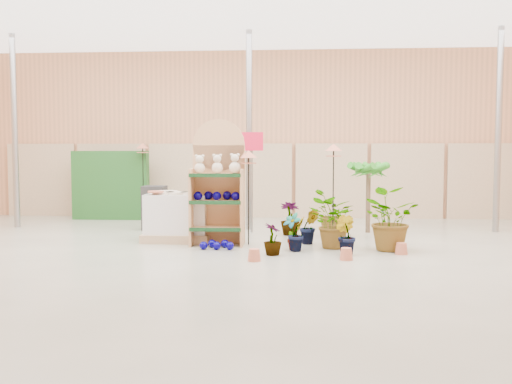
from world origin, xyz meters
TOP-DOWN VIEW (x-y plane):
  - room at (0.00, 0.91)m, footprint 15.20×12.10m
  - display_shelf at (-0.42, 1.41)m, footprint 1.02×0.66m
  - teddy_bears at (-0.40, 1.29)m, footprint 0.88×0.22m
  - gazing_balls_shelf at (-0.42, 1.26)m, footprint 0.88×0.30m
  - gazing_balls_floor at (-0.36, 0.80)m, footprint 0.63×0.39m
  - pallet_stack at (-1.27, 1.78)m, footprint 1.35×1.13m
  - charcoal_planters at (-2.16, 3.34)m, footprint 0.50×0.50m
  - trellis_stock at (-3.80, 5.20)m, footprint 2.00×0.30m
  - offer_sign at (0.10, 2.98)m, footprint 0.50×0.08m
  - bird_table_front at (0.17, 1.35)m, footprint 0.34×0.34m
  - bird_table_right at (1.80, 1.82)m, footprint 0.34×0.34m
  - bird_table_back at (-2.83, 4.82)m, footprint 0.34×0.34m
  - palm at (2.65, 3.17)m, footprint 0.70×0.70m
  - potted_plant_0 at (1.01, 0.82)m, footprint 0.43×0.42m
  - potted_plant_1 at (1.09, 0.70)m, footprint 0.42×0.44m
  - potted_plant_2 at (1.72, 1.03)m, footprint 0.86×0.75m
  - potted_plant_4 at (2.85, 2.19)m, footprint 0.26×0.36m
  - potted_plant_5 at (1.33, 1.50)m, footprint 0.42×0.35m
  - potted_plant_6 at (1.86, 2.40)m, footprint 0.95×1.04m
  - potted_plant_7 at (0.68, 0.26)m, footprint 0.44×0.44m
  - potted_plant_9 at (1.92, 0.38)m, footprint 0.47×0.48m
  - potted_plant_10 at (2.70, 0.87)m, footprint 1.33×1.31m
  - potted_plant_11 at (0.94, 2.67)m, footprint 0.43×0.43m

SIDE VIEW (x-z plane):
  - gazing_balls_floor at x=-0.36m, z-range 0.00..0.15m
  - potted_plant_7 at x=0.68m, z-range 0.00..0.56m
  - potted_plant_1 at x=1.09m, z-range 0.00..0.63m
  - potted_plant_4 at x=2.85m, z-range 0.00..0.67m
  - potted_plant_0 at x=1.01m, z-range 0.00..0.68m
  - potted_plant_9 at x=1.92m, z-range 0.00..0.68m
  - potted_plant_5 at x=1.33m, z-range 0.00..0.69m
  - potted_plant_11 at x=0.94m, z-range 0.00..0.73m
  - potted_plant_2 at x=1.72m, z-range 0.00..0.92m
  - pallet_stack at x=-1.27m, z-range -0.02..0.96m
  - potted_plant_6 at x=1.86m, z-range 0.00..0.99m
  - charcoal_planters at x=-2.16m, z-range 0.00..1.00m
  - potted_plant_10 at x=2.70m, z-range 0.00..1.12m
  - trellis_stock at x=-3.80m, z-range 0.00..1.80m
  - gazing_balls_shelf at x=-0.42m, z-range 0.86..1.03m
  - display_shelf at x=-0.42m, z-range -0.10..2.30m
  - palm at x=2.65m, z-range 0.58..2.23m
  - teddy_bears at x=-0.40m, z-range 1.33..1.70m
  - offer_sign at x=0.10m, z-range 0.47..2.67m
  - bird_table_front at x=0.17m, z-range 0.77..2.57m
  - bird_table_right at x=1.80m, z-range 0.83..2.76m
  - bird_table_back at x=-2.83m, z-range 0.86..2.86m
  - room at x=0.00m, z-range -0.14..4.56m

